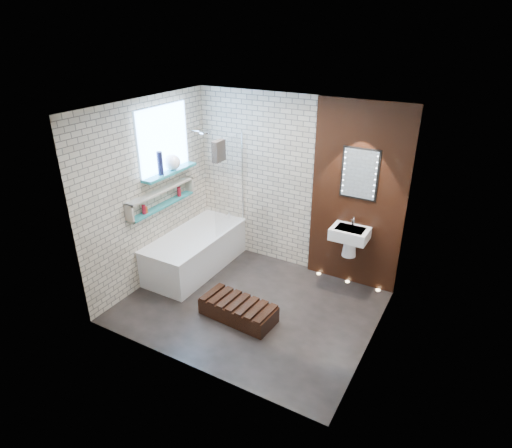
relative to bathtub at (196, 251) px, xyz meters
The scene contains 15 objects.
ground 1.34m from the bathtub, 20.18° to the right, with size 3.20×3.20×0.00m, color black.
room_shell 1.65m from the bathtub, 20.18° to the right, with size 3.24×3.20×2.60m.
walnut_panel 2.53m from the bathtub, 20.65° to the left, with size 1.30×0.06×2.60m, color black.
clerestory_window 1.65m from the bathtub, 163.78° to the right, with size 0.18×1.00×0.94m.
display_niche 1.00m from the bathtub, 135.46° to the right, with size 0.14×1.30×0.26m.
bathtub is the anchor object (origin of this frame).
bath_screen 1.14m from the bathtub, 51.10° to the left, with size 0.01×0.78×1.40m, color white.
towel 1.61m from the bathtub, 29.60° to the left, with size 0.09×0.22×0.29m, color #292421.
shower_head 1.78m from the bathtub, 98.54° to the left, with size 0.18×0.18×0.02m, color silver.
washbasin 2.32m from the bathtub, 16.01° to the left, with size 0.50×0.36×0.58m.
led_mirror 2.68m from the bathtub, 19.78° to the left, with size 0.50×0.02×0.70m.
walnut_step 1.44m from the bathtub, 31.66° to the right, with size 0.97×0.43×0.22m, color black.
niche_bottles 0.98m from the bathtub, 133.75° to the right, with size 0.06×0.81×0.14m.
sill_vases 1.41m from the bathtub, 163.90° to the right, with size 0.22×0.41×0.33m.
floor_uplights 2.32m from the bathtub, 19.02° to the left, with size 0.96×0.06×0.01m.
Camera 1 is at (2.41, -4.13, 3.47)m, focal length 30.28 mm.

